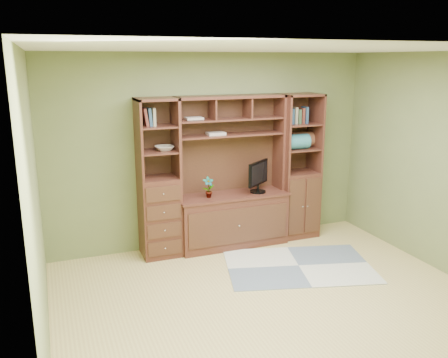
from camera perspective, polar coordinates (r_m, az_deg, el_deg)
name	(u,v)px	position (r m, az deg, el deg)	size (l,w,h in m)	color
room	(281,186)	(4.69, 6.91, -0.84)	(4.60, 4.10, 2.64)	#D7BC71
center_hutch	(232,173)	(6.35, 1.02, 0.71)	(1.54, 0.53, 2.05)	#4A231A
left_tower	(159,179)	(6.10, -7.87, 0.00)	(0.50, 0.45, 2.05)	#4A231A
right_tower	(298,166)	(6.83, 8.89, 1.50)	(0.55, 0.45, 2.05)	#4A231A
rug	(299,266)	(6.08, 8.96, -10.27)	(1.78, 1.18, 0.01)	#9FA4A5
monitor	(258,171)	(6.46, 4.14, 0.96)	(0.49, 0.22, 0.60)	black
orchid	(208,187)	(6.24, -1.89, -1.00)	(0.15, 0.10, 0.28)	brown
magazines	(216,134)	(6.26, -0.99, 5.49)	(0.23, 0.17, 0.04)	#B2A297
bowl	(164,148)	(6.03, -7.18, 3.70)	(0.24, 0.24, 0.06)	beige
blanket_teal	(296,142)	(6.68, 8.66, 4.46)	(0.36, 0.21, 0.21)	#30727E
blanket_red	(303,139)	(6.88, 9.47, 4.73)	(0.38, 0.21, 0.21)	brown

